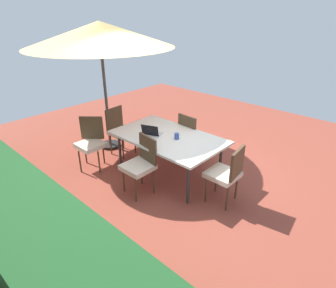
{
  "coord_description": "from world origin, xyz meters",
  "views": [
    {
      "loc": [
        -3.13,
        3.39,
        2.83
      ],
      "look_at": [
        0.0,
        0.0,
        0.62
      ],
      "focal_mm": 30.46,
      "sensor_mm": 36.0,
      "label": 1
    }
  ],
  "objects_px": {
    "chair_west": "(227,172)",
    "chair_south": "(192,135)",
    "patio_umbrella": "(100,35)",
    "cup": "(177,136)",
    "dining_table": "(168,139)",
    "chair_north": "(141,163)",
    "laptop": "(152,133)",
    "chair_northeast": "(91,141)",
    "chair_east": "(120,129)"
  },
  "relations": [
    {
      "from": "chair_south",
      "to": "chair_northeast",
      "type": "bearing_deg",
      "value": 54.5
    },
    {
      "from": "patio_umbrella",
      "to": "chair_south",
      "type": "height_order",
      "value": "patio_umbrella"
    },
    {
      "from": "chair_northeast",
      "to": "chair_west",
      "type": "bearing_deg",
      "value": -24.4
    },
    {
      "from": "dining_table",
      "to": "patio_umbrella",
      "type": "relative_size",
      "value": 0.69
    },
    {
      "from": "patio_umbrella",
      "to": "cup",
      "type": "height_order",
      "value": "patio_umbrella"
    },
    {
      "from": "dining_table",
      "to": "laptop",
      "type": "xyz_separation_m",
      "value": [
        0.25,
        0.16,
        0.09
      ]
    },
    {
      "from": "chair_west",
      "to": "laptop",
      "type": "distance_m",
      "value": 1.53
    },
    {
      "from": "chair_south",
      "to": "laptop",
      "type": "bearing_deg",
      "value": 79.91
    },
    {
      "from": "patio_umbrella",
      "to": "laptop",
      "type": "distance_m",
      "value": 2.16
    },
    {
      "from": "dining_table",
      "to": "chair_west",
      "type": "bearing_deg",
      "value": 178.93
    },
    {
      "from": "patio_umbrella",
      "to": "chair_east",
      "type": "relative_size",
      "value": 2.95
    },
    {
      "from": "patio_umbrella",
      "to": "chair_south",
      "type": "bearing_deg",
      "value": -156.44
    },
    {
      "from": "dining_table",
      "to": "chair_west",
      "type": "distance_m",
      "value": 1.26
    },
    {
      "from": "patio_umbrella",
      "to": "chair_west",
      "type": "height_order",
      "value": "patio_umbrella"
    },
    {
      "from": "laptop",
      "to": "cup",
      "type": "distance_m",
      "value": 0.47
    },
    {
      "from": "chair_northeast",
      "to": "chair_south",
      "type": "distance_m",
      "value": 1.95
    },
    {
      "from": "chair_south",
      "to": "laptop",
      "type": "distance_m",
      "value": 0.95
    },
    {
      "from": "chair_south",
      "to": "cup",
      "type": "relative_size",
      "value": 9.41
    },
    {
      "from": "patio_umbrella",
      "to": "cup",
      "type": "relative_size",
      "value": 27.72
    },
    {
      "from": "chair_west",
      "to": "cup",
      "type": "height_order",
      "value": "chair_west"
    },
    {
      "from": "chair_east",
      "to": "laptop",
      "type": "bearing_deg",
      "value": -101.3
    },
    {
      "from": "dining_table",
      "to": "chair_west",
      "type": "xyz_separation_m",
      "value": [
        -1.25,
        0.02,
        -0.17
      ]
    },
    {
      "from": "chair_east",
      "to": "laptop",
      "type": "distance_m",
      "value": 1.11
    },
    {
      "from": "chair_northeast",
      "to": "chair_east",
      "type": "relative_size",
      "value": 1.0
    },
    {
      "from": "chair_north",
      "to": "chair_south",
      "type": "bearing_deg",
      "value": 102.22
    },
    {
      "from": "chair_west",
      "to": "chair_south",
      "type": "bearing_deg",
      "value": -128.32
    },
    {
      "from": "chair_north",
      "to": "chair_south",
      "type": "distance_m",
      "value": 1.45
    },
    {
      "from": "chair_northeast",
      "to": "chair_east",
      "type": "height_order",
      "value": "same"
    },
    {
      "from": "chair_north",
      "to": "cup",
      "type": "bearing_deg",
      "value": 88.54
    },
    {
      "from": "dining_table",
      "to": "cup",
      "type": "bearing_deg",
      "value": -174.24
    },
    {
      "from": "cup",
      "to": "chair_west",
      "type": "bearing_deg",
      "value": 177.73
    },
    {
      "from": "patio_umbrella",
      "to": "cup",
      "type": "xyz_separation_m",
      "value": [
        -1.94,
        -0.04,
        -1.54
      ]
    },
    {
      "from": "laptop",
      "to": "chair_northeast",
      "type": "bearing_deg",
      "value": 10.3
    },
    {
      "from": "patio_umbrella",
      "to": "cup",
      "type": "distance_m",
      "value": 2.48
    },
    {
      "from": "chair_south",
      "to": "chair_north",
      "type": "bearing_deg",
      "value": 97.3
    },
    {
      "from": "dining_table",
      "to": "chair_south",
      "type": "bearing_deg",
      "value": -87.14
    },
    {
      "from": "chair_northeast",
      "to": "laptop",
      "type": "height_order",
      "value": "laptop"
    },
    {
      "from": "patio_umbrella",
      "to": "chair_west",
      "type": "bearing_deg",
      "value": 179.9
    },
    {
      "from": "chair_north",
      "to": "laptop",
      "type": "relative_size",
      "value": 2.53
    },
    {
      "from": "chair_south",
      "to": "chair_west",
      "type": "xyz_separation_m",
      "value": [
        -1.29,
        0.76,
        0.0
      ]
    },
    {
      "from": "cup",
      "to": "chair_east",
      "type": "bearing_deg",
      "value": 2.51
    },
    {
      "from": "dining_table",
      "to": "chair_west",
      "type": "relative_size",
      "value": 2.02
    },
    {
      "from": "patio_umbrella",
      "to": "laptop",
      "type": "relative_size",
      "value": 7.45
    },
    {
      "from": "patio_umbrella",
      "to": "chair_north",
      "type": "relative_size",
      "value": 2.95
    },
    {
      "from": "chair_east",
      "to": "cup",
      "type": "bearing_deg",
      "value": -92.85
    },
    {
      "from": "patio_umbrella",
      "to": "dining_table",
      "type": "bearing_deg",
      "value": -179.41
    },
    {
      "from": "laptop",
      "to": "cup",
      "type": "height_order",
      "value": "laptop"
    },
    {
      "from": "dining_table",
      "to": "laptop",
      "type": "height_order",
      "value": "laptop"
    },
    {
      "from": "dining_table",
      "to": "chair_northeast",
      "type": "relative_size",
      "value": 2.02
    },
    {
      "from": "dining_table",
      "to": "chair_northeast",
      "type": "height_order",
      "value": "chair_northeast"
    }
  ]
}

